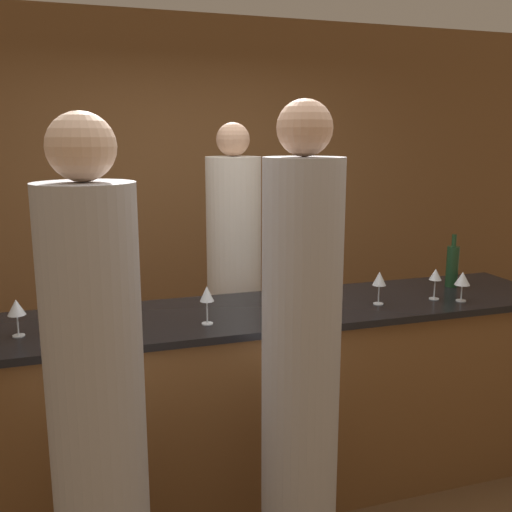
{
  "coord_description": "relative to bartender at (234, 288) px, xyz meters",
  "views": [
    {
      "loc": [
        -0.8,
        -2.58,
        1.83
      ],
      "look_at": [
        0.05,
        0.1,
        1.25
      ],
      "focal_mm": 40.0,
      "sensor_mm": 36.0,
      "label": 1
    }
  ],
  "objects": [
    {
      "name": "wine_glass_7",
      "position": [
        -1.06,
        -0.85,
        0.23
      ],
      "size": [
        0.07,
        0.07,
        0.17
      ],
      "color": "silver",
      "rests_on": "bar_counter"
    },
    {
      "name": "wine_glass_5",
      "position": [
        -0.71,
        -0.86,
        0.22
      ],
      "size": [
        0.06,
        0.06,
        0.16
      ],
      "color": "silver",
      "rests_on": "bar_counter"
    },
    {
      "name": "back_wall",
      "position": [
        -0.13,
        1.27,
        0.5
      ],
      "size": [
        8.0,
        0.06,
        2.8
      ],
      "color": "brown",
      "rests_on": "ground_plane"
    },
    {
      "name": "bartender",
      "position": [
        0.0,
        0.0,
        0.0
      ],
      "size": [
        0.34,
        0.34,
        1.93
      ],
      "rotation": [
        0.0,
        0.0,
        3.14
      ],
      "color": "silver",
      "rests_on": "ground_plane"
    },
    {
      "name": "guest_0",
      "position": [
        -0.14,
        -1.48,
        0.03
      ],
      "size": [
        0.3,
        0.3,
        1.97
      ],
      "color": "#B2B2B7",
      "rests_on": "ground_plane"
    },
    {
      "name": "wine_glass_3",
      "position": [
        -1.2,
        -0.87,
        0.23
      ],
      "size": [
        0.08,
        0.08,
        0.16
      ],
      "color": "silver",
      "rests_on": "bar_counter"
    },
    {
      "name": "guest_1",
      "position": [
        -0.9,
        -1.53,
        -0.0
      ],
      "size": [
        0.33,
        0.33,
        1.92
      ],
      "color": "#B2B2B7",
      "rests_on": "ground_plane"
    },
    {
      "name": "wine_glass_6",
      "position": [
        0.96,
        -0.99,
        0.22
      ],
      "size": [
        0.08,
        0.08,
        0.16
      ],
      "color": "silver",
      "rests_on": "bar_counter"
    },
    {
      "name": "wine_glass_2",
      "position": [
        -0.39,
        -0.95,
        0.24
      ],
      "size": [
        0.07,
        0.07,
        0.18
      ],
      "color": "silver",
      "rests_on": "bar_counter"
    },
    {
      "name": "wine_glass_1",
      "position": [
        0.52,
        -0.91,
        0.23
      ],
      "size": [
        0.07,
        0.07,
        0.17
      ],
      "color": "silver",
      "rests_on": "bar_counter"
    },
    {
      "name": "bar_counter",
      "position": [
        -0.13,
        -0.81,
        -0.4
      ],
      "size": [
        3.29,
        0.66,
        1.0
      ],
      "color": "brown",
      "rests_on": "ground_plane"
    },
    {
      "name": "ground_plane",
      "position": [
        -0.13,
        -0.81,
        -0.9
      ],
      "size": [
        14.0,
        14.0,
        0.0
      ],
      "primitive_type": "plane",
      "color": "brown"
    },
    {
      "name": "wine_glass_4",
      "position": [
        0.84,
        -0.91,
        0.23
      ],
      "size": [
        0.07,
        0.07,
        0.16
      ],
      "color": "silver",
      "rests_on": "bar_counter"
    },
    {
      "name": "wine_bottle_0",
      "position": [
        1.09,
        -0.71,
        0.22
      ],
      "size": [
        0.07,
        0.07,
        0.3
      ],
      "color": "#19381E",
      "rests_on": "bar_counter"
    }
  ]
}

